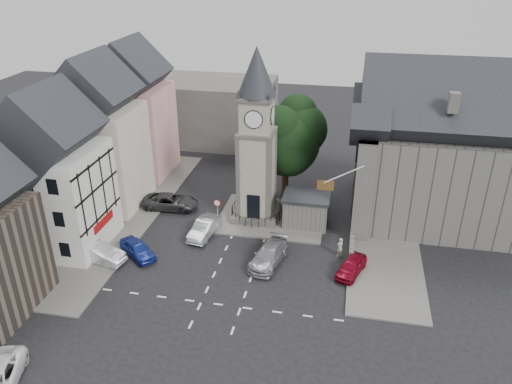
% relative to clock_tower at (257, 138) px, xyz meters
% --- Properties ---
extents(ground, '(120.00, 120.00, 0.00)m').
position_rel_clock_tower_xyz_m(ground, '(0.00, -7.99, -8.12)').
color(ground, black).
rests_on(ground, ground).
extents(pavement_west, '(6.00, 30.00, 0.14)m').
position_rel_clock_tower_xyz_m(pavement_west, '(-12.50, -1.99, -8.05)').
color(pavement_west, '#595651').
rests_on(pavement_west, ground).
extents(pavement_east, '(6.00, 26.00, 0.14)m').
position_rel_clock_tower_xyz_m(pavement_east, '(12.00, 0.01, -8.05)').
color(pavement_east, '#595651').
rests_on(pavement_east, ground).
extents(central_island, '(10.00, 8.00, 0.16)m').
position_rel_clock_tower_xyz_m(central_island, '(1.50, 0.01, -8.04)').
color(central_island, '#595651').
rests_on(central_island, ground).
extents(road_markings, '(20.00, 8.00, 0.01)m').
position_rel_clock_tower_xyz_m(road_markings, '(0.00, -13.49, -8.12)').
color(road_markings, silver).
rests_on(road_markings, ground).
extents(clock_tower, '(4.86, 4.86, 16.25)m').
position_rel_clock_tower_xyz_m(clock_tower, '(0.00, 0.00, 0.00)').
color(clock_tower, '#4C4944').
rests_on(clock_tower, ground).
extents(stone_shelter, '(4.30, 3.30, 3.08)m').
position_rel_clock_tower_xyz_m(stone_shelter, '(4.80, -0.49, -6.57)').
color(stone_shelter, '#5F5E58').
rests_on(stone_shelter, ground).
extents(town_tree, '(7.20, 7.20, 10.80)m').
position_rel_clock_tower_xyz_m(town_tree, '(2.00, 5.01, -1.15)').
color(town_tree, black).
rests_on(town_tree, ground).
extents(warning_sign_post, '(0.70, 0.19, 2.85)m').
position_rel_clock_tower_xyz_m(warning_sign_post, '(-3.20, -2.56, -6.09)').
color(warning_sign_post, black).
rests_on(warning_sign_post, ground).
extents(terrace_pink, '(8.10, 7.60, 12.80)m').
position_rel_clock_tower_xyz_m(terrace_pink, '(-15.50, 8.01, -1.54)').
color(terrace_pink, '#C4878E').
rests_on(terrace_pink, ground).
extents(terrace_cream, '(8.10, 7.60, 12.80)m').
position_rel_clock_tower_xyz_m(terrace_cream, '(-15.50, 0.01, -1.54)').
color(terrace_cream, beige).
rests_on(terrace_cream, ground).
extents(terrace_tudor, '(8.10, 7.60, 12.00)m').
position_rel_clock_tower_xyz_m(terrace_tudor, '(-15.50, -7.99, -1.93)').
color(terrace_tudor, silver).
rests_on(terrace_tudor, ground).
extents(backdrop_west, '(20.00, 10.00, 8.00)m').
position_rel_clock_tower_xyz_m(backdrop_west, '(-12.00, 20.01, -4.12)').
color(backdrop_west, '#4C4944').
rests_on(backdrop_west, ground).
extents(east_building, '(14.40, 11.40, 12.60)m').
position_rel_clock_tower_xyz_m(east_building, '(15.59, 3.01, -1.86)').
color(east_building, '#5F5E58').
rests_on(east_building, ground).
extents(east_boundary_wall, '(0.40, 16.00, 0.90)m').
position_rel_clock_tower_xyz_m(east_boundary_wall, '(9.20, 2.01, -7.67)').
color(east_boundary_wall, '#5F5E58').
rests_on(east_boundary_wall, ground).
extents(flagpole, '(3.68, 0.10, 2.74)m').
position_rel_clock_tower_xyz_m(flagpole, '(8.00, -3.99, -1.12)').
color(flagpole, white).
rests_on(flagpole, ground).
extents(car_west_blue, '(4.24, 3.79, 1.39)m').
position_rel_clock_tower_xyz_m(car_west_blue, '(-8.53, -8.66, -7.42)').
color(car_west_blue, navy).
rests_on(car_west_blue, ground).
extents(car_west_silver, '(5.01, 2.56, 1.57)m').
position_rel_clock_tower_xyz_m(car_west_silver, '(-11.50, -9.94, -7.33)').
color(car_west_silver, '#ABADB3').
rests_on(car_west_silver, ground).
extents(car_west_grey, '(5.66, 2.96, 1.52)m').
position_rel_clock_tower_xyz_m(car_west_grey, '(-8.76, 0.01, -7.36)').
color(car_west_grey, '#333336').
rests_on(car_west_grey, ground).
extents(car_island_silver, '(2.24, 4.72, 1.50)m').
position_rel_clock_tower_xyz_m(car_island_silver, '(-3.97, -4.25, -7.37)').
color(car_island_silver, '#9CA0A4').
rests_on(car_island_silver, ground).
extents(car_island_east, '(3.10, 5.46, 1.49)m').
position_rel_clock_tower_xyz_m(car_island_east, '(2.50, -7.49, -7.37)').
color(car_island_east, '#919398').
rests_on(car_island_east, ground).
extents(car_east_red, '(2.81, 4.20, 1.33)m').
position_rel_clock_tower_xyz_m(car_east_red, '(9.24, -7.67, -7.46)').
color(car_east_red, maroon).
rests_on(car_east_red, ground).
extents(pedestrian, '(0.75, 0.73, 1.74)m').
position_rel_clock_tower_xyz_m(pedestrian, '(8.21, -5.28, -7.25)').
color(pedestrian, '#B0A892').
rests_on(pedestrian, ground).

